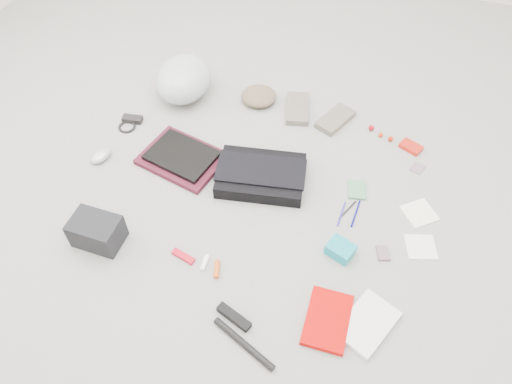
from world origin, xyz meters
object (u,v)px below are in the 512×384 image
(messenger_bag, at_px, (261,176))
(bike_helmet, at_px, (184,79))
(accordion_wallet, at_px, (340,250))
(camera_bag, at_px, (97,231))
(book_red, at_px, (328,320))
(laptop, at_px, (182,155))

(messenger_bag, xyz_separation_m, bike_helmet, (-0.56, 0.45, 0.07))
(bike_helmet, bearing_deg, accordion_wallet, -39.11)
(camera_bag, height_order, accordion_wallet, camera_bag)
(book_red, distance_m, accordion_wallet, 0.30)
(laptop, height_order, camera_bag, camera_bag)
(bike_helmet, bearing_deg, laptop, -71.64)
(messenger_bag, bearing_deg, camera_bag, -145.65)
(messenger_bag, relative_size, laptop, 1.28)
(book_red, height_order, accordion_wallet, accordion_wallet)
(messenger_bag, xyz_separation_m, book_red, (0.43, -0.58, -0.02))
(camera_bag, bearing_deg, messenger_bag, 44.96)
(laptop, height_order, book_red, laptop)
(book_red, bearing_deg, accordion_wallet, 91.88)
(laptop, xyz_separation_m, camera_bag, (-0.15, -0.52, 0.03))
(bike_helmet, distance_m, accordion_wallet, 1.22)
(laptop, bearing_deg, bike_helmet, 124.44)
(messenger_bag, height_order, bike_helmet, bike_helmet)
(laptop, xyz_separation_m, accordion_wallet, (0.81, -0.28, -0.01))
(bike_helmet, distance_m, book_red, 1.43)
(book_red, bearing_deg, bike_helmet, 132.98)
(camera_bag, bearing_deg, accordion_wallet, 15.25)
(laptop, xyz_separation_m, bike_helmet, (-0.17, 0.44, 0.07))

